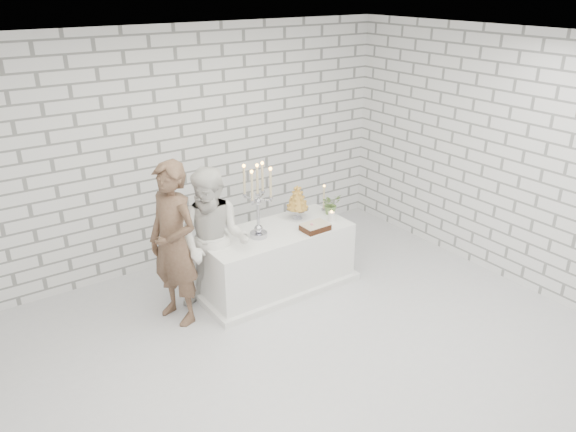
# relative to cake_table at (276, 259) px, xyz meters

# --- Properties ---
(ground) EXTENTS (6.00, 5.00, 0.01)m
(ground) POSITION_rel_cake_table_xyz_m (-0.51, -1.17, -0.38)
(ground) COLOR silver
(ground) RESTS_ON ground
(ceiling) EXTENTS (6.00, 5.00, 0.01)m
(ceiling) POSITION_rel_cake_table_xyz_m (-0.51, -1.17, 2.62)
(ceiling) COLOR white
(ceiling) RESTS_ON ground
(wall_back) EXTENTS (6.00, 0.01, 3.00)m
(wall_back) POSITION_rel_cake_table_xyz_m (-0.51, 1.33, 1.12)
(wall_back) COLOR white
(wall_back) RESTS_ON ground
(wall_front) EXTENTS (6.00, 0.01, 3.00)m
(wall_front) POSITION_rel_cake_table_xyz_m (-0.51, -3.67, 1.12)
(wall_front) COLOR white
(wall_front) RESTS_ON ground
(wall_right) EXTENTS (0.01, 5.00, 3.00)m
(wall_right) POSITION_rel_cake_table_xyz_m (2.49, -1.17, 1.12)
(wall_right) COLOR white
(wall_right) RESTS_ON ground
(cake_table) EXTENTS (1.80, 0.80, 0.75)m
(cake_table) POSITION_rel_cake_table_xyz_m (0.00, 0.00, 0.00)
(cake_table) COLOR white
(cake_table) RESTS_ON ground
(groom) EXTENTS (0.61, 0.76, 1.81)m
(groom) POSITION_rel_cake_table_xyz_m (-1.25, 0.05, 0.53)
(groom) COLOR brown
(groom) RESTS_ON ground
(bride) EXTENTS (1.03, 1.01, 1.67)m
(bride) POSITION_rel_cake_table_xyz_m (-0.81, -0.02, 0.46)
(bride) COLOR white
(bride) RESTS_ON ground
(candelabra) EXTENTS (0.40, 0.40, 0.88)m
(candelabra) POSITION_rel_cake_table_xyz_m (-0.25, -0.03, 0.81)
(candelabra) COLOR #A9A8B3
(candelabra) RESTS_ON cake_table
(croquembouche) EXTENTS (0.30, 0.30, 0.44)m
(croquembouche) POSITION_rel_cake_table_xyz_m (0.42, 0.14, 0.60)
(croquembouche) COLOR olive
(croquembouche) RESTS_ON cake_table
(chocolate_cake) EXTENTS (0.32, 0.23, 0.08)m
(chocolate_cake) POSITION_rel_cake_table_xyz_m (0.39, -0.26, 0.42)
(chocolate_cake) COLOR black
(chocolate_cake) RESTS_ON cake_table
(pillar_candle) EXTENTS (0.10, 0.10, 0.12)m
(pillar_candle) POSITION_rel_cake_table_xyz_m (0.71, -0.16, 0.44)
(pillar_candle) COLOR white
(pillar_candle) RESTS_ON cake_table
(extra_taper) EXTENTS (0.07, 0.07, 0.32)m
(extra_taper) POSITION_rel_cake_table_xyz_m (0.85, 0.17, 0.54)
(extra_taper) COLOR #C8B68B
(extra_taper) RESTS_ON cake_table
(flowers) EXTENTS (0.25, 0.22, 0.26)m
(flowers) POSITION_rel_cake_table_xyz_m (0.85, 0.03, 0.51)
(flowers) COLOR #52723A
(flowers) RESTS_ON cake_table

